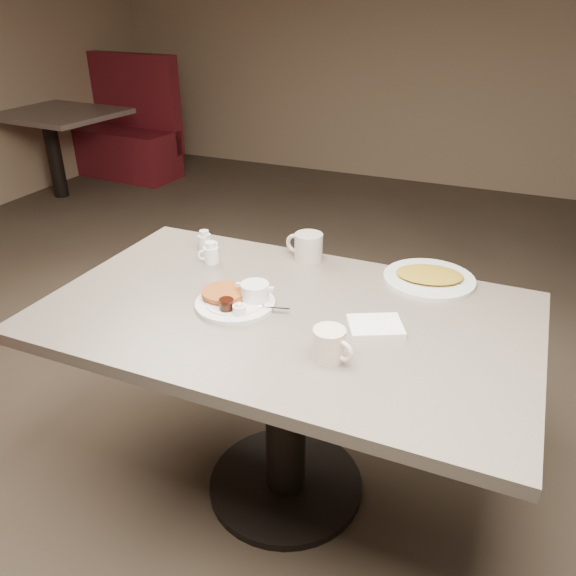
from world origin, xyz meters
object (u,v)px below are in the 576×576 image
at_px(coffee_mug_near, 330,344).
at_px(hash_plate, 429,278).
at_px(coffee_mug_far, 308,247).
at_px(booth_back_left, 114,133).
at_px(diner_table, 286,356).
at_px(creamer_left, 211,253).
at_px(main_plate, 237,298).
at_px(creamer_right, 205,241).

bearing_deg(coffee_mug_near, hash_plate, 74.67).
bearing_deg(coffee_mug_far, booth_back_left, 139.07).
distance_m(diner_table, creamer_left, 0.49).
relative_size(coffee_mug_near, hash_plate, 0.37).
distance_m(main_plate, coffee_mug_far, 0.41).
xyz_separation_m(coffee_mug_near, booth_back_left, (-3.35, 3.23, -0.39)).
distance_m(creamer_left, hash_plate, 0.77).
distance_m(creamer_right, hash_plate, 0.84).
bearing_deg(diner_table, hash_plate, 45.96).
distance_m(coffee_mug_far, booth_back_left, 4.07).
xyz_separation_m(diner_table, creamer_left, (-0.39, 0.22, 0.21)).
bearing_deg(booth_back_left, coffee_mug_near, -43.91).
distance_m(diner_table, coffee_mug_far, 0.45).
xyz_separation_m(main_plate, creamer_left, (-0.24, 0.24, 0.01)).
distance_m(coffee_mug_far, hash_plate, 0.45).
bearing_deg(booth_back_left, coffee_mug_far, -40.93).
bearing_deg(creamer_right, hash_plate, 5.28).
distance_m(main_plate, creamer_right, 0.45).
relative_size(coffee_mug_near, coffee_mug_far, 0.88).
bearing_deg(coffee_mug_far, coffee_mug_near, -63.12).
height_order(main_plate, creamer_right, creamer_right).
height_order(main_plate, coffee_mug_far, coffee_mug_far).
relative_size(diner_table, hash_plate, 4.11).
relative_size(creamer_left, creamer_right, 1.00).
height_order(coffee_mug_near, creamer_right, coffee_mug_near).
bearing_deg(coffee_mug_far, creamer_left, -151.98).
relative_size(coffee_mug_far, hash_plate, 0.42).
bearing_deg(diner_table, main_plate, -170.90).
relative_size(diner_table, booth_back_left, 0.98).
xyz_separation_m(main_plate, coffee_mug_near, (0.37, -0.17, 0.02)).
xyz_separation_m(creamer_left, hash_plate, (0.76, 0.16, -0.02)).
height_order(diner_table, creamer_left, creamer_left).
bearing_deg(coffee_mug_near, creamer_left, 145.88).
bearing_deg(hash_plate, booth_back_left, 142.86).
height_order(creamer_right, booth_back_left, booth_back_left).
height_order(creamer_left, creamer_right, same).
relative_size(main_plate, booth_back_left, 0.21).
bearing_deg(diner_table, coffee_mug_near, -41.93).
height_order(main_plate, hash_plate, main_plate).
bearing_deg(booth_back_left, hash_plate, -37.14).
bearing_deg(booth_back_left, creamer_left, -45.71).
bearing_deg(main_plate, coffee_mug_far, 79.52).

